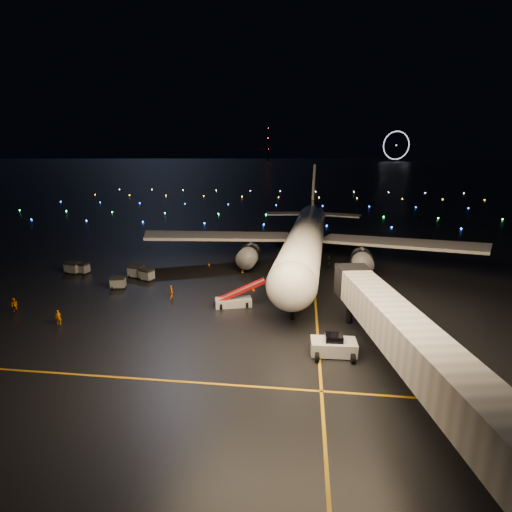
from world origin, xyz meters
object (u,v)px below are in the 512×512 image
(airliner, at_px, (307,218))
(crew_a, at_px, (58,317))
(baggage_cart_0, at_px, (118,283))
(baggage_cart_2, at_px, (136,271))
(baggage_cart_3, at_px, (82,268))
(crew_c, at_px, (171,292))
(baggage_cart_1, at_px, (147,274))
(baggage_cart_4, at_px, (73,268))
(pushback_tug, at_px, (334,345))
(crew_b, at_px, (15,305))
(belt_loader, at_px, (233,294))

(airliner, relative_size, crew_a, 33.96)
(crew_a, bearing_deg, baggage_cart_0, 61.03)
(baggage_cart_2, xyz_separation_m, baggage_cart_3, (-9.16, 1.02, -0.11))
(crew_c, bearing_deg, airliner, 126.31)
(crew_a, distance_m, baggage_cart_1, 16.32)
(crew_a, distance_m, crew_c, 13.28)
(baggage_cart_0, height_order, baggage_cart_1, baggage_cart_1)
(airliner, distance_m, crew_c, 26.31)
(crew_a, height_order, crew_c, crew_c)
(baggage_cart_3, bearing_deg, crew_a, -51.90)
(baggage_cart_0, height_order, baggage_cart_4, baggage_cart_4)
(pushback_tug, distance_m, baggage_cart_1, 31.98)
(baggage_cart_4, bearing_deg, crew_b, -73.79)
(crew_b, bearing_deg, crew_a, -23.76)
(airliner, relative_size, baggage_cart_3, 28.40)
(baggage_cart_2, height_order, baggage_cart_3, baggage_cart_2)
(airliner, height_order, belt_loader, airliner)
(pushback_tug, relative_size, baggage_cart_1, 2.10)
(baggage_cart_1, xyz_separation_m, baggage_cart_3, (-11.17, 2.08, -0.03))
(crew_a, distance_m, crew_b, 7.62)
(airliner, distance_m, baggage_cart_0, 30.96)
(baggage_cart_0, relative_size, baggage_cart_4, 0.90)
(crew_b, distance_m, baggage_cart_3, 15.38)
(baggage_cart_1, bearing_deg, belt_loader, -8.09)
(airliner, relative_size, baggage_cart_1, 27.54)
(crew_b, relative_size, baggage_cart_2, 0.77)
(pushback_tug, distance_m, crew_a, 29.43)
(pushback_tug, xyz_separation_m, baggage_cart_2, (-27.62, 20.21, -0.07))
(airliner, height_order, pushback_tug, airliner)
(pushback_tug, relative_size, belt_loader, 0.65)
(crew_c, xyz_separation_m, baggage_cart_1, (-5.98, 6.77, -0.00))
(pushback_tug, bearing_deg, baggage_cart_3, 148.04)
(crew_b, bearing_deg, airliner, 33.04)
(crew_c, xyz_separation_m, baggage_cart_3, (-17.16, 8.85, -0.03))
(baggage_cart_1, xyz_separation_m, baggage_cart_2, (-2.01, 1.06, 0.08))
(crew_a, distance_m, baggage_cart_2, 17.05)
(airliner, relative_size, belt_loader, 8.52)
(crew_b, height_order, baggage_cart_2, baggage_cart_2)
(baggage_cart_0, distance_m, baggage_cart_3, 10.51)
(pushback_tug, height_order, baggage_cart_2, pushback_tug)
(crew_a, xyz_separation_m, baggage_cart_4, (-8.91, 17.77, 0.10))
(baggage_cart_3, height_order, baggage_cart_4, baggage_cart_4)
(crew_a, relative_size, baggage_cart_3, 0.84)
(belt_loader, relative_size, baggage_cart_1, 3.23)
(baggage_cart_0, bearing_deg, baggage_cart_2, 71.97)
(baggage_cart_2, bearing_deg, pushback_tug, -26.11)
(baggage_cart_0, xyz_separation_m, baggage_cart_4, (-10.02, 5.78, 0.09))
(crew_a, bearing_deg, crew_c, 19.83)
(pushback_tug, bearing_deg, baggage_cart_4, 149.20)
(baggage_cart_0, bearing_deg, baggage_cart_4, 138.03)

